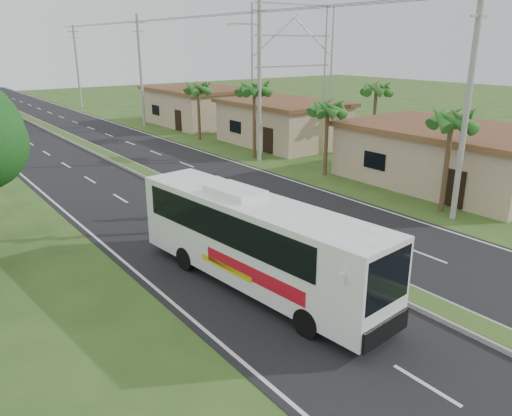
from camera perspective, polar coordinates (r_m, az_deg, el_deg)
ground at (r=19.11m, az=12.69°, el=-7.84°), size 180.00×180.00×0.00m
road_asphalt at (r=34.67m, az=-12.99°, el=4.05°), size 14.00×160.00×0.02m
median_strip at (r=34.65m, az=-13.00°, el=4.20°), size 1.20×160.00×0.18m
lane_edge_left at (r=32.70m, az=-23.74°, el=2.07°), size 0.12×160.00×0.01m
lane_edge_right at (r=37.76m, az=-3.66°, el=5.62°), size 0.12×160.00×0.01m
shop_near at (r=32.78m, az=21.23°, el=5.64°), size 8.60×12.60×3.52m
shop_mid at (r=43.26m, az=3.05°, el=9.76°), size 7.60×10.60×3.67m
shop_far at (r=54.67m, az=-6.52°, el=11.54°), size 8.60×11.60×3.82m
palm_verge_a at (r=26.54m, az=21.49°, el=9.41°), size 2.40×2.40×5.45m
palm_verge_b at (r=32.51m, az=8.19°, el=11.21°), size 2.40×2.40×5.05m
palm_verge_c at (r=37.34m, az=-0.18°, el=13.47°), size 2.40×2.40×5.85m
palm_verge_d at (r=45.17m, az=-6.65°, el=13.47°), size 2.40×2.40×5.25m
palm_behind_shop at (r=40.41m, az=13.60°, el=13.08°), size 2.40×2.40×5.65m
utility_pole_a at (r=25.49m, az=23.03°, el=11.03°), size 1.60×0.28×11.00m
utility_pole_b at (r=36.27m, az=0.35°, el=15.13°), size 3.20×0.28×12.00m
utility_pole_c at (r=53.63m, az=-13.05°, el=15.09°), size 1.60×0.28×11.00m
utility_pole_d at (r=72.35m, az=-19.76°, el=15.04°), size 1.60×0.28×10.50m
billboard_lattice at (r=54.07m, az=4.33°, el=16.73°), size 10.18×1.18×12.07m
coach_bus_main at (r=17.30m, az=-0.17°, el=-3.33°), size 3.27×10.84×3.45m
motorcyclist at (r=24.92m, az=-7.88°, el=0.81°), size 1.98×1.29×2.39m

